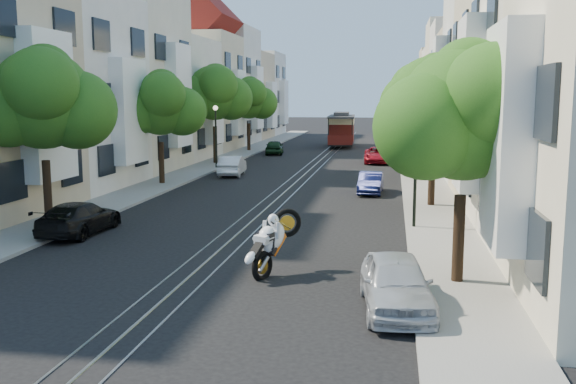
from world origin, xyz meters
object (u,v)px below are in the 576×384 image
at_px(parked_car_w_near, 79,218).
at_px(tree_e_c, 424,101).
at_px(tree_w_d, 249,99).
at_px(cable_car, 341,128).
at_px(tree_e_a, 466,117).
at_px(tree_e_d, 417,97).
at_px(parked_car_e_near, 396,283).
at_px(parked_car_w_mid, 232,166).
at_px(tree_w_a, 44,101).
at_px(lamp_west, 216,127).
at_px(tree_w_c, 215,94).
at_px(parked_car_w_far, 274,147).
at_px(tree_e_b, 436,100).
at_px(lamp_east, 416,153).
at_px(parked_car_e_mid, 371,183).
at_px(parked_car_e_far, 378,155).
at_px(tree_w_b, 161,106).
at_px(sportbike_rider, 272,240).

bearing_deg(parked_car_w_near, tree_e_c, -122.74).
xyz_separation_m(tree_w_d, cable_car, (7.64, 7.04, -2.79)).
bearing_deg(tree_e_a, tree_e_d, 90.00).
height_order(parked_car_e_near, parked_car_w_mid, parked_car_e_near).
relative_size(tree_e_d, cable_car, 0.85).
height_order(tree_e_d, parked_car_w_near, tree_e_d).
height_order(tree_w_a, lamp_west, tree_w_a).
xyz_separation_m(tree_e_c, tree_e_d, (0.00, 11.00, 0.27)).
xyz_separation_m(tree_e_a, tree_e_d, (0.00, 34.00, 0.47)).
bearing_deg(tree_w_c, parked_car_w_far, 72.46).
relative_size(tree_e_b, lamp_east, 1.61).
bearing_deg(tree_e_a, tree_w_c, 117.22).
xyz_separation_m(lamp_east, parked_car_w_far, (-10.73, 29.56, -2.24)).
bearing_deg(parked_car_w_mid, parked_car_w_far, -95.37).
xyz_separation_m(tree_w_d, parked_car_e_mid, (11.54, -23.23, -4.05)).
bearing_deg(parked_car_e_far, parked_car_w_far, 144.54).
bearing_deg(tree_w_c, parked_car_w_mid, -65.86).
bearing_deg(tree_w_d, parked_car_e_far, -35.58).
distance_m(tree_w_d, parked_car_w_far, 5.40).
height_order(lamp_east, lamp_west, same).
height_order(tree_w_b, parked_car_w_mid, tree_w_b).
height_order(tree_e_b, parked_car_w_near, tree_e_b).
bearing_deg(sportbike_rider, cable_car, 116.52).
bearing_deg(tree_e_b, tree_w_d, 118.07).
distance_m(tree_w_c, tree_w_d, 11.01).
bearing_deg(tree_w_c, tree_e_b, -48.01).
bearing_deg(tree_w_d, tree_e_d, -19.15).
relative_size(tree_w_a, parked_car_e_far, 1.58).
distance_m(tree_w_c, parked_car_e_far, 12.68).
bearing_deg(parked_car_w_near, parked_car_w_mid, -92.13).
height_order(tree_w_a, sportbike_rider, tree_w_a).
bearing_deg(parked_car_e_far, parked_car_w_near, -112.67).
xyz_separation_m(tree_e_d, sportbike_rider, (-5.06, -33.82, -3.89)).
relative_size(parked_car_e_mid, parked_car_w_near, 0.81).
distance_m(tree_w_c, lamp_east, 25.01).
distance_m(parked_car_e_far, parked_car_w_mid, 12.49).
height_order(lamp_east, parked_car_w_mid, lamp_east).
relative_size(tree_e_b, tree_w_a, 1.00).
bearing_deg(parked_car_w_near, lamp_west, -86.30).
relative_size(tree_w_b, lamp_west, 1.51).
relative_size(lamp_west, parked_car_w_near, 1.02).
height_order(tree_e_d, tree_w_d, tree_e_d).
bearing_deg(lamp_east, tree_w_d, 112.80).
height_order(tree_e_c, sportbike_rider, tree_e_c).
relative_size(tree_e_d, parked_car_w_mid, 1.83).
bearing_deg(tree_e_d, lamp_east, -92.04).
bearing_deg(parked_car_e_mid, tree_w_d, 118.12).
xyz_separation_m(tree_e_c, parked_car_w_mid, (-11.66, -1.11, -3.98)).
distance_m(tree_w_a, cable_car, 41.85).
bearing_deg(tree_e_c, tree_w_c, 160.85).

